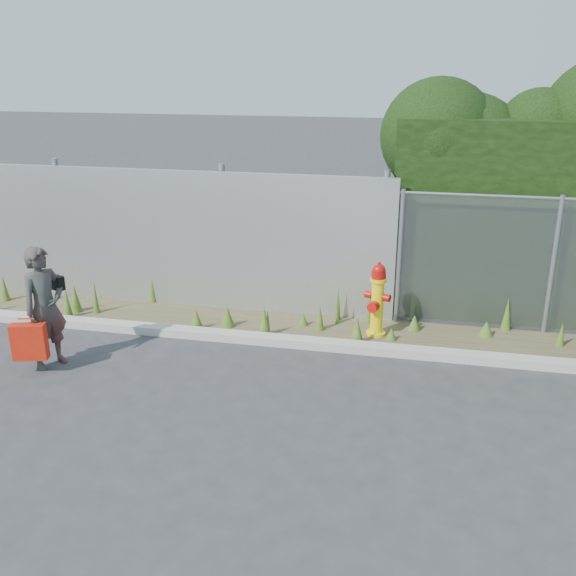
{
  "coord_description": "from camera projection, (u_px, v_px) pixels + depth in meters",
  "views": [
    {
      "loc": [
        1.33,
        -6.25,
        3.79
      ],
      "look_at": [
        -0.3,
        1.4,
        1.0
      ],
      "focal_mm": 40.0,
      "sensor_mm": 36.0,
      "label": 1
    }
  ],
  "objects": [
    {
      "name": "fire_hydrant",
      "position": [
        377.0,
        301.0,
        9.15
      ],
      "size": [
        0.38,
        0.34,
        1.12
      ],
      "rotation": [
        0.0,
        0.0,
        -0.33
      ],
      "color": "yellow",
      "rests_on": "ground"
    },
    {
      "name": "curb",
      "position": [
        315.0,
        344.0,
        8.93
      ],
      "size": [
        16.0,
        0.22,
        0.12
      ],
      "primitive_type": "cube",
      "color": "#A8A398",
      "rests_on": "ground"
    },
    {
      "name": "corrugated_fence",
      "position": [
        130.0,
        237.0,
        10.33
      ],
      "size": [
        8.5,
        0.21,
        2.3
      ],
      "color": "#AFB1B6",
      "rests_on": "ground"
    },
    {
      "name": "black_shoulder_bag",
      "position": [
        56.0,
        282.0,
        8.3
      ],
      "size": [
        0.24,
        0.1,
        0.18
      ],
      "rotation": [
        0.0,
        0.0,
        -0.39
      ],
      "color": "black"
    },
    {
      "name": "ground",
      "position": [
        288.0,
        413.0,
        7.29
      ],
      "size": [
        80.0,
        80.0,
        0.0
      ],
      "primitive_type": "plane",
      "color": "#343336",
      "rests_on": "ground"
    },
    {
      "name": "red_tote_bag",
      "position": [
        29.0,
        342.0,
        8.05
      ],
      "size": [
        0.43,
        0.16,
        0.56
      ],
      "rotation": [
        0.0,
        0.0,
        0.26
      ],
      "color": "#AF2B0A"
    },
    {
      "name": "weed_strip",
      "position": [
        343.0,
        324.0,
        9.41
      ],
      "size": [
        16.0,
        1.35,
        0.54
      ],
      "color": "#4E452C",
      "rests_on": "ground"
    },
    {
      "name": "woman",
      "position": [
        45.0,
        308.0,
        8.18
      ],
      "size": [
        0.6,
        0.69,
        1.61
      ],
      "primitive_type": "imported",
      "rotation": [
        0.0,
        0.0,
        1.14
      ],
      "color": "#0D5749",
      "rests_on": "ground"
    }
  ]
}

